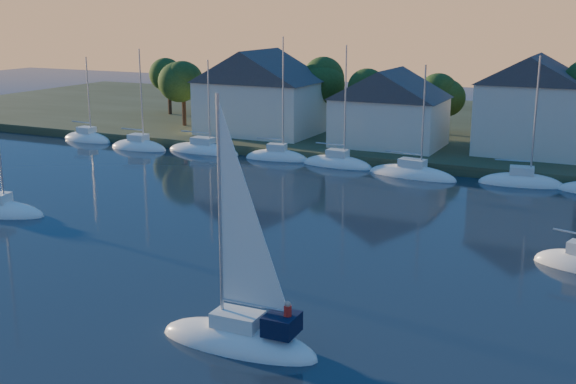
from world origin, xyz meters
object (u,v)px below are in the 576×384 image
Objects in this scene: clubhouse_west at (260,91)px; clubhouse_east at (532,104)px; clubhouse_centre at (390,107)px; hero_sailboat at (241,335)px.

clubhouse_east is (30.00, 1.00, 0.07)m from clubhouse_west.
hero_sailboat is (8.08, -46.22, -4.59)m from clubhouse_centre.
clubhouse_east reaches higher than clubhouse_centre.
clubhouse_centre is 14.17m from clubhouse_east.
clubhouse_centre is 1.10× the size of clubhouse_east.
clubhouse_east is at bearing 1.91° from clubhouse_west.
hero_sailboat reaches higher than clubhouse_centre.
clubhouse_west is 1.30× the size of clubhouse_east.
hero_sailboat reaches higher than clubhouse_west.
hero_sailboat is at bearing -96.99° from clubhouse_east.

